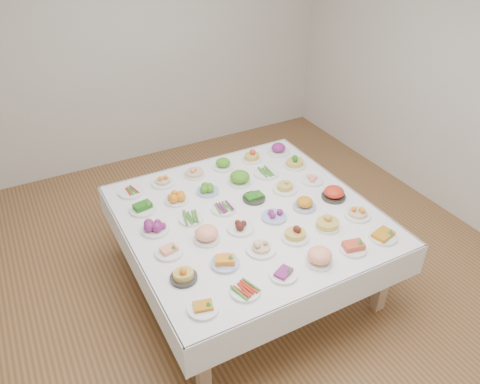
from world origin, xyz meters
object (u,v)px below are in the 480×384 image
display_table (248,221)px  dish_18 (155,226)px  dish_35 (278,148)px  dish_0 (203,306)px

display_table → dish_18: size_ratio=9.11×
display_table → dish_35: (0.77, 0.76, 0.13)m
dish_0 → dish_18: size_ratio=0.93×
display_table → dish_35: size_ratio=9.00×
dish_35 → display_table: bearing=-135.3°
dish_0 → dish_18: (0.01, 0.92, 0.02)m
dish_35 → dish_18: bearing=-158.2°
dish_0 → dish_35: 2.17m
dish_18 → dish_35: 1.65m
dish_18 → display_table: bearing=-11.4°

